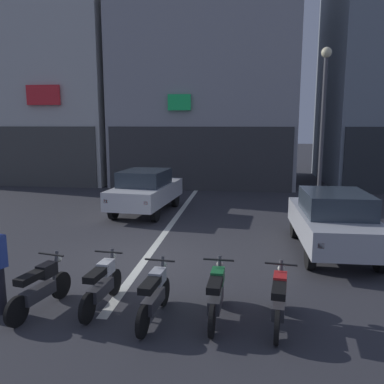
% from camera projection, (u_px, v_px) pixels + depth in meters
% --- Properties ---
extents(ground_plane, '(120.00, 120.00, 0.00)m').
position_uv_depth(ground_plane, '(145.00, 260.00, 9.75)').
color(ground_plane, '#333338').
extents(lane_centre_line, '(0.20, 18.00, 0.01)m').
position_uv_depth(lane_centre_line, '(182.00, 209.00, 15.61)').
color(lane_centre_line, silver).
rests_on(lane_centre_line, ground).
extents(building_corner_left, '(10.18, 8.31, 11.16)m').
position_uv_depth(building_corner_left, '(42.00, 87.00, 24.42)').
color(building_corner_left, silver).
rests_on(building_corner_left, ground).
extents(building_mid_block, '(9.62, 8.46, 12.44)m').
position_uv_depth(building_mid_block, '(207.00, 74.00, 22.97)').
color(building_mid_block, '#9E9EA3').
rests_on(building_mid_block, ground).
extents(car_white_crossing_near, '(2.14, 4.25, 1.64)m').
position_uv_depth(car_white_crossing_near, '(146.00, 190.00, 14.83)').
color(car_white_crossing_near, black).
rests_on(car_white_crossing_near, ground).
extents(car_silver_parked_kerbside, '(1.83, 4.13, 1.64)m').
position_uv_depth(car_silver_parked_kerbside, '(333.00, 220.00, 10.18)').
color(car_silver_parked_kerbside, black).
rests_on(car_silver_parked_kerbside, ground).
extents(street_lamp, '(0.36, 0.36, 5.94)m').
position_uv_depth(street_lamp, '(323.00, 114.00, 13.86)').
color(street_lamp, '#47474C').
rests_on(street_lamp, ground).
extents(motorcycle_black_row_leftmost, '(0.56, 1.65, 0.98)m').
position_uv_depth(motorcycle_black_row_leftmost, '(40.00, 287.00, 7.06)').
color(motorcycle_black_row_leftmost, black).
rests_on(motorcycle_black_row_leftmost, ground).
extents(motorcycle_white_row_left_mid, '(0.55, 1.67, 0.98)m').
position_uv_depth(motorcycle_white_row_left_mid, '(102.00, 284.00, 7.19)').
color(motorcycle_white_row_left_mid, black).
rests_on(motorcycle_white_row_left_mid, ground).
extents(motorcycle_silver_row_centre, '(0.55, 1.67, 0.98)m').
position_uv_depth(motorcycle_silver_row_centre, '(154.00, 294.00, 6.75)').
color(motorcycle_silver_row_centre, black).
rests_on(motorcycle_silver_row_centre, ground).
extents(motorcycle_green_row_right_mid, '(0.55, 1.67, 0.98)m').
position_uv_depth(motorcycle_green_row_right_mid, '(216.00, 294.00, 6.77)').
color(motorcycle_green_row_right_mid, black).
rests_on(motorcycle_green_row_right_mid, ground).
extents(motorcycle_red_row_rightmost, '(0.55, 1.67, 0.98)m').
position_uv_depth(motorcycle_red_row_rightmost, '(279.00, 299.00, 6.56)').
color(motorcycle_red_row_rightmost, black).
rests_on(motorcycle_red_row_rightmost, ground).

